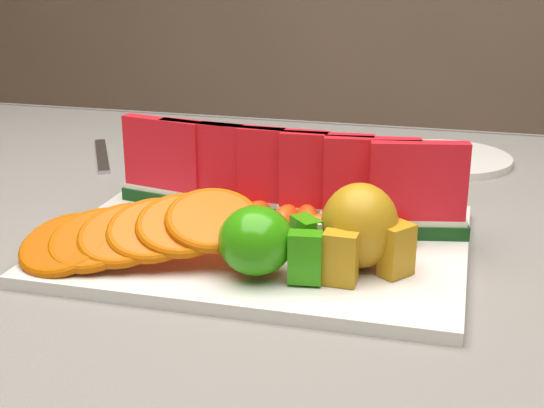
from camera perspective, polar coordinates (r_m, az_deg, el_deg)
The scene contains 11 objects.
table at distance 0.86m, azimuth -4.38°, elevation -8.19°, with size 1.40×0.90×0.75m.
tablecloth at distance 0.84m, azimuth -4.49°, elevation -4.38°, with size 1.53×1.03×0.20m.
platter at distance 0.76m, azimuth -0.74°, elevation -2.95°, with size 0.40×0.30×0.01m.
apple_cluster at distance 0.66m, azimuth -0.56°, elevation -2.87°, with size 0.11×0.09×0.06m.
pear_cluster at distance 0.68m, azimuth 6.70°, elevation -1.89°, with size 0.10×0.09×0.08m.
side_plate at distance 1.08m, azimuth 12.95°, elevation 3.34°, with size 0.20×0.20×0.01m.
fork at distance 1.11m, azimuth -12.47°, elevation 3.70°, with size 0.09×0.19×0.00m.
watermelon_row at distance 0.79m, azimuth 0.82°, elevation 1.99°, with size 0.39×0.07×0.10m.
orange_fan_front at distance 0.71m, azimuth -9.99°, elevation -2.08°, with size 0.24×0.15×0.06m.
orange_fan_back at distance 0.87m, azimuth 0.98°, elevation 1.71°, with size 0.28×0.09×0.04m.
tangerine_segments at distance 0.77m, azimuth 1.55°, elevation -1.21°, with size 0.24×0.07×0.03m.
Camera 1 is at (0.26, -0.72, 1.05)m, focal length 50.00 mm.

